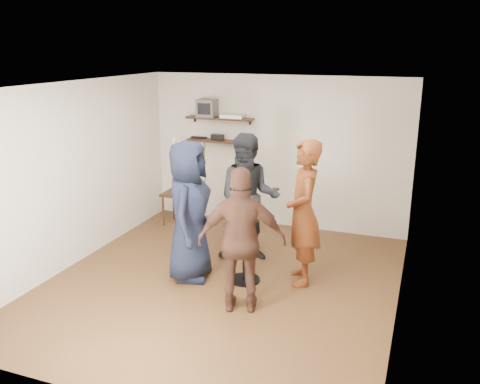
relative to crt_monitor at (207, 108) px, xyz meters
The scene contains 18 objects.
room 2.77m from the crt_monitor, 62.68° to the right, with size 4.58×5.08×2.68m.
shelf_upper 0.28m from the crt_monitor, ahead, with size 1.20×0.25×0.04m, color black.
shelf_lower 0.61m from the crt_monitor, ahead, with size 1.20×0.25×0.04m, color black.
crt_monitor is the anchor object (origin of this frame).
dvd_deck 0.49m from the crt_monitor, ahead, with size 0.40×0.24×0.06m, color silver.
radio 0.53m from the crt_monitor, ahead, with size 0.22×0.10×0.10m, color black.
power_strip 0.57m from the crt_monitor, 165.75° to the left, with size 0.30×0.05×0.03m, color black.
side_table 1.65m from the crt_monitor, 130.16° to the right, with size 0.49×0.49×0.58m.
vase_lilies 1.27m from the crt_monitor, 130.17° to the right, with size 0.20×0.21×1.04m.
drinks_table 3.01m from the crt_monitor, 55.70° to the right, with size 0.52×0.52×0.96m.
wine_glass_fl 2.80m from the crt_monitor, 57.42° to the right, with size 0.07×0.07×0.20m.
wine_glass_fr 2.88m from the crt_monitor, 54.73° to the right, with size 0.07×0.07×0.21m.
wine_glass_bl 2.75m from the crt_monitor, 55.31° to the right, with size 0.07×0.07×0.20m.
wine_glass_br 2.81m from the crt_monitor, 54.97° to the right, with size 0.07×0.07×0.21m.
person_plaid 3.11m from the crt_monitor, 41.07° to the right, with size 0.70×0.46×1.93m, color red.
person_dark 2.23m from the crt_monitor, 48.71° to the right, with size 0.91×0.71×1.88m, color black.
person_navy 2.67m from the crt_monitor, 72.14° to the right, with size 0.93×0.60×1.90m, color black.
person_brown 3.58m from the crt_monitor, 59.49° to the right, with size 1.03×0.43×1.76m, color #47291E.
Camera 1 is at (2.40, -5.71, 3.07)m, focal length 38.00 mm.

